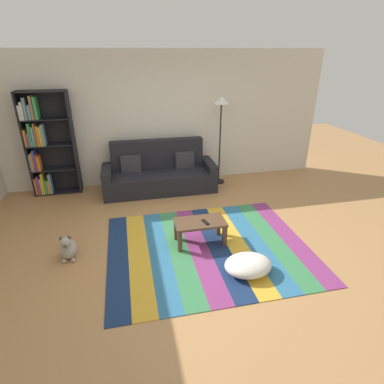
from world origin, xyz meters
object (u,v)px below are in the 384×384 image
Objects in this scene: dog at (68,248)px; standing_lamp at (221,112)px; couch at (159,174)px; pouf at (248,265)px; tv_remote at (205,222)px; coffee_table at (200,226)px; bookshelf at (44,145)px.

standing_lamp is at bearing 37.80° from dog.
standing_lamp is (2.85, 2.21, 1.37)m from dog.
couch is at bearing -175.48° from standing_lamp.
couch reaches higher than pouf.
tv_remote is (-0.91, -2.29, -1.15)m from standing_lamp.
tv_remote is (0.06, -0.05, 0.08)m from coffee_table.
tv_remote is at bearing -111.59° from standing_lamp.
couch is at bearing -7.52° from bookshelf.
standing_lamp is (0.97, 2.23, 1.23)m from coffee_table.
standing_lamp reaches higher than tv_remote.
couch is 1.23× the size of standing_lamp.
couch reaches higher than tv_remote.
pouf is 0.89m from tv_remote.
coffee_table is 1.88× the size of dog.
bookshelf reaches higher than standing_lamp.
bookshelf is 2.68× the size of coffee_table.
standing_lamp is at bearing 51.52° from tv_remote.
coffee_table is 0.41× the size of standing_lamp.
pouf is at bearing -75.08° from couch.
pouf is 1.56× the size of dog.
couch is 1.13× the size of bookshelf.
coffee_table is 1.21× the size of pouf.
bookshelf is at bearing 177.03° from standing_lamp.
pouf is at bearing -80.71° from tv_remote.
couch is 2.22m from tv_remote.
dog is (-1.53, -2.10, -0.18)m from couch.
pouf is 3.40m from standing_lamp.
tv_remote reaches higher than pouf.
dog is (0.62, -2.39, -0.85)m from bookshelf.
pouf is at bearing -61.74° from coffee_table.
standing_lamp is 12.21× the size of tv_remote.
tv_remote is at bearing -79.39° from couch.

